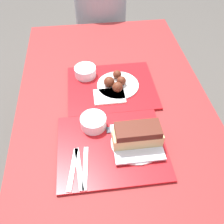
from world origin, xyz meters
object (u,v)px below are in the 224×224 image
at_px(brisket_sandwich_plate, 137,137).
at_px(bowl_coleslaw_near, 93,122).
at_px(tray_far, 111,87).
at_px(wings_plate_far, 117,83).
at_px(tray_near, 112,147).
at_px(bowl_coleslaw_far, 85,71).
at_px(person_seated_across, 101,9).

bearing_deg(brisket_sandwich_plate, bowl_coleslaw_near, 145.35).
relative_size(tray_far, wings_plate_far, 2.09).
bearing_deg(tray_near, wings_plate_far, 79.26).
xyz_separation_m(bowl_coleslaw_near, bowl_coleslaw_far, (-0.02, 0.32, 0.00)).
bearing_deg(tray_near, bowl_coleslaw_near, 119.16).
distance_m(brisket_sandwich_plate, person_seated_across, 1.19).
height_order(tray_far, brisket_sandwich_plate, brisket_sandwich_plate).
relative_size(tray_far, person_seated_across, 0.57).
bearing_deg(tray_far, brisket_sandwich_plate, -80.50).
distance_m(tray_far, bowl_coleslaw_far, 0.15).
relative_size(bowl_coleslaw_far, person_seated_across, 0.15).
bearing_deg(wings_plate_far, tray_far, 174.03).
xyz_separation_m(tray_near, tray_far, (0.04, 0.34, 0.00)).
bearing_deg(bowl_coleslaw_far, tray_far, -40.24).
bearing_deg(tray_far, wings_plate_far, -5.97).
bearing_deg(bowl_coleslaw_near, bowl_coleslaw_far, 92.72).
relative_size(wings_plate_far, person_seated_across, 0.27).
distance_m(bowl_coleslaw_near, person_seated_across, 1.09).
height_order(tray_far, person_seated_across, person_seated_across).
bearing_deg(tray_far, bowl_coleslaw_near, -113.28).
bearing_deg(bowl_coleslaw_near, tray_far, 66.72).
relative_size(bowl_coleslaw_near, brisket_sandwich_plate, 0.53).
relative_size(tray_far, bowl_coleslaw_near, 3.93).
relative_size(bowl_coleslaw_near, person_seated_across, 0.15).
xyz_separation_m(tray_far, brisket_sandwich_plate, (0.06, -0.33, 0.04)).
bearing_deg(person_seated_across, tray_near, -93.19).
xyz_separation_m(wings_plate_far, person_seated_across, (0.00, 0.85, -0.04)).
height_order(bowl_coleslaw_near, wings_plate_far, wings_plate_far).
xyz_separation_m(tray_near, person_seated_across, (0.07, 1.19, -0.01)).
distance_m(bowl_coleslaw_near, bowl_coleslaw_far, 0.32).
xyz_separation_m(bowl_coleslaw_far, person_seated_across, (0.14, 0.75, -0.05)).
bearing_deg(wings_plate_far, bowl_coleslaw_near, -118.71).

